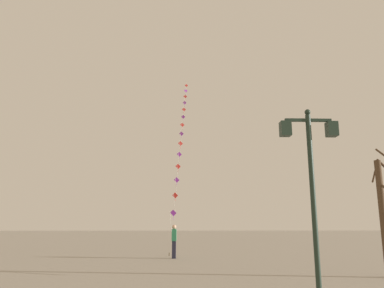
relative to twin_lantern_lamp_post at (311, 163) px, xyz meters
The scene contains 5 objects.
ground_plane 11.30m from the twin_lantern_lamp_post, 106.46° to the left, with size 160.00×160.00×0.00m, color gray.
twin_lantern_lamp_post is the anchor object (origin of this frame).
kite_train 24.79m from the twin_lantern_lamp_post, 98.23° to the left, with size 1.52×22.18×18.70m.
kite_flyer 11.48m from the twin_lantern_lamp_post, 109.81° to the left, with size 0.25×0.61×1.71m.
bare_tree 4.94m from the twin_lantern_lamp_post, 41.98° to the left, with size 0.77×1.88×4.41m.
Camera 1 is at (-0.43, -0.23, 1.77)m, focal length 35.36 mm.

